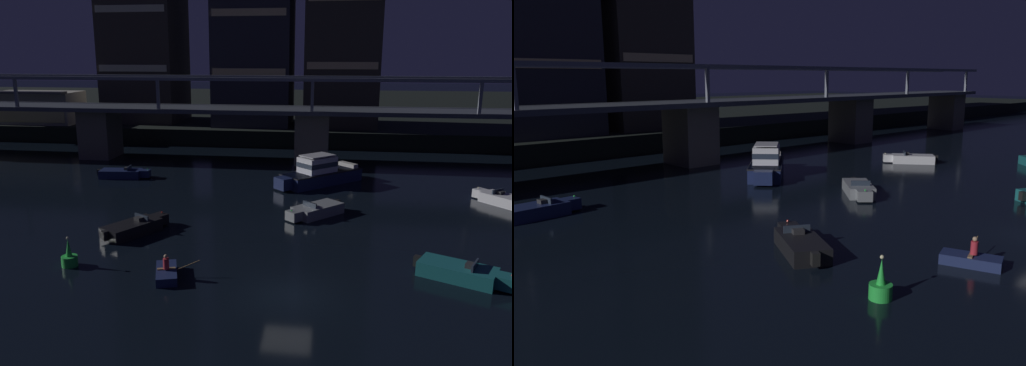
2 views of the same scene
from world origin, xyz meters
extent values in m
plane|color=black|center=(0.00, 0.00, 0.00)|extent=(400.00, 400.00, 0.00)
cube|color=black|center=(0.00, 80.61, 1.10)|extent=(240.00, 80.00, 2.20)
cube|color=#605B51|center=(-24.63, 32.61, 2.77)|extent=(3.60, 4.40, 5.55)
cube|color=#605B51|center=(0.00, 32.61, 2.77)|extent=(3.60, 4.40, 5.55)
cube|color=#3D424C|center=(0.00, 32.61, 5.78)|extent=(104.54, 6.40, 0.45)
cube|color=slate|center=(0.00, 29.71, 9.20)|extent=(104.54, 0.36, 0.36)
cube|color=slate|center=(0.00, 35.51, 9.20)|extent=(104.54, 0.36, 0.36)
cube|color=slate|center=(-32.85, 29.71, 7.60)|extent=(0.30, 0.30, 3.20)
cube|color=slate|center=(-16.42, 29.71, 7.60)|extent=(0.30, 0.30, 3.20)
cube|color=slate|center=(0.00, 29.71, 7.60)|extent=(0.30, 0.30, 3.20)
cube|color=slate|center=(16.42, 29.71, 7.60)|extent=(0.30, 0.30, 3.20)
cube|color=beige|center=(-24.83, 44.28, 9.90)|extent=(9.55, 0.10, 0.90)
cube|color=beige|center=(-24.83, 44.28, 17.59)|extent=(9.55, 0.10, 0.90)
cube|color=beige|center=(-8.62, 42.61, 9.52)|extent=(9.46, 0.10, 0.90)
cube|color=beige|center=(-8.62, 42.61, 16.83)|extent=(9.46, 0.10, 0.90)
cube|color=beige|center=(3.20, 42.90, 10.35)|extent=(8.82, 0.10, 0.90)
cube|color=#B2AD9E|center=(-39.46, 44.61, 4.40)|extent=(12.00, 6.00, 4.40)
cube|color=#EAD88C|center=(-39.46, 41.56, 3.96)|extent=(11.20, 0.10, 2.64)
cube|color=#4C4C51|center=(-39.46, 41.01, 6.75)|extent=(12.40, 1.60, 0.30)
cube|color=#19234C|center=(1.28, 23.21, 0.60)|extent=(7.58, 7.40, 1.20)
cube|color=#19234C|center=(-2.01, 20.07, 0.68)|extent=(1.78, 1.79, 1.04)
cube|color=black|center=(1.28, 23.21, 1.15)|extent=(7.70, 7.52, 0.10)
cube|color=white|center=(0.85, 22.79, 1.90)|extent=(3.77, 3.73, 1.40)
cube|color=#283342|center=(0.85, 22.79, 1.95)|extent=(3.82, 3.78, 0.44)
cube|color=silver|center=(0.85, 22.79, 2.75)|extent=(3.39, 3.36, 0.08)
cube|color=#B7B2A8|center=(3.74, 25.55, 1.38)|extent=(1.87, 1.92, 0.36)
cube|color=#196066|center=(8.84, 3.24, 0.40)|extent=(4.30, 3.37, 0.80)
cube|color=#196066|center=(10.99, 2.15, 0.45)|extent=(1.25, 1.29, 0.70)
cube|color=#283342|center=(9.60, 2.85, 0.98)|extent=(0.70, 1.25, 0.36)
cube|color=#262628|center=(9.38, 2.97, 0.92)|extent=(0.61, 0.68, 0.24)
cube|color=black|center=(6.92, 4.21, 0.50)|extent=(0.48, 0.48, 0.60)
cube|color=black|center=(-11.05, 7.47, 0.40)|extent=(3.53, 4.28, 0.80)
cube|color=black|center=(-9.83, 9.55, 0.45)|extent=(1.31, 1.28, 0.70)
cube|color=#283342|center=(-10.62, 8.21, 0.98)|extent=(1.21, 0.77, 0.36)
cube|color=#262628|center=(-10.75, 7.99, 0.92)|extent=(0.69, 0.63, 0.24)
cube|color=black|center=(-12.14, 5.62, 0.50)|extent=(0.49, 0.49, 0.60)
sphere|color=red|center=(-9.70, 9.76, 0.88)|extent=(0.12, 0.12, 0.12)
cube|color=#19234C|center=(-18.18, 22.78, 0.40)|extent=(4.06, 2.16, 0.80)
cube|color=#19234C|center=(-15.79, 23.01, 0.45)|extent=(0.99, 1.07, 0.70)
cube|color=#283342|center=(-17.34, 22.86, 0.98)|extent=(0.23, 1.35, 0.36)
cube|color=#262628|center=(-17.58, 22.84, 0.92)|extent=(0.45, 0.60, 0.24)
cube|color=black|center=(-20.33, 22.58, 0.50)|extent=(0.39, 0.39, 0.60)
sphere|color=#33D84C|center=(-15.54, 23.03, 0.88)|extent=(0.12, 0.12, 0.12)
cube|color=gray|center=(1.16, 13.40, 0.40)|extent=(3.99, 4.09, 0.80)
cube|color=gray|center=(-0.48, 11.65, 0.45)|extent=(1.34, 1.33, 0.70)
cube|color=#283342|center=(0.58, 12.78, 0.98)|extent=(1.05, 1.00, 0.36)
cube|color=#262628|center=(0.75, 12.96, 0.92)|extent=(0.68, 0.67, 0.24)
cube|color=black|center=(2.63, 14.98, 0.50)|extent=(0.51, 0.51, 0.60)
sphere|color=#33D84C|center=(-0.66, 11.46, 0.88)|extent=(0.12, 0.12, 0.12)
cube|color=silver|center=(16.00, 18.07, 0.40)|extent=(3.83, 4.18, 0.80)
cube|color=silver|center=(14.51, 19.96, 0.45)|extent=(1.33, 1.32, 0.70)
cube|color=#283342|center=(15.48, 18.74, 0.98)|extent=(1.12, 0.91, 0.36)
cube|color=#262628|center=(15.63, 18.54, 0.92)|extent=(0.69, 0.66, 0.24)
sphere|color=beige|center=(14.36, 20.15, 0.88)|extent=(0.12, 0.12, 0.12)
cylinder|color=green|center=(-12.58, 1.90, 0.30)|extent=(0.90, 0.90, 0.60)
cone|color=green|center=(-12.58, 1.90, 1.10)|extent=(0.36, 0.36, 1.00)
sphere|color=#F2EAB2|center=(-12.58, 1.90, 1.68)|extent=(0.16, 0.16, 0.16)
cube|color=#19234C|center=(-6.64, 1.20, 0.24)|extent=(1.84, 2.81, 0.48)
cube|color=#7F6647|center=(-6.64, 1.20, 0.51)|extent=(1.00, 0.49, 0.06)
cylinder|color=#B22633|center=(-6.61, 1.10, 0.84)|extent=(0.32, 0.32, 0.60)
sphere|color=tan|center=(-6.61, 1.10, 1.25)|extent=(0.22, 0.22, 0.22)
cylinder|color=olive|center=(-5.64, 1.52, 0.58)|extent=(1.46, 0.51, 0.59)
camera|label=1|loc=(1.74, -23.31, 11.69)|focal=35.75mm
camera|label=2|loc=(-28.13, -8.55, 8.32)|focal=36.04mm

